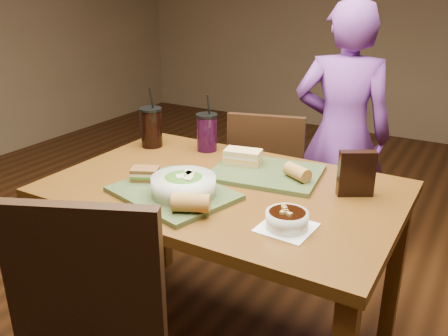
{
  "coord_description": "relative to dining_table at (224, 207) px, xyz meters",
  "views": [
    {
      "loc": [
        0.84,
        -1.43,
        1.46
      ],
      "look_at": [
        0.0,
        0.0,
        0.82
      ],
      "focal_mm": 38.0,
      "sensor_mm": 36.0,
      "label": 1
    }
  ],
  "objects": [
    {
      "name": "dining_table",
      "position": [
        0.0,
        0.0,
        0.0
      ],
      "size": [
        1.3,
        0.85,
        0.75
      ],
      "color": "#593511",
      "rests_on": "ground"
    },
    {
      "name": "chair_far",
      "position": [
        -0.11,
        0.68,
        -0.17
      ],
      "size": [
        0.47,
        0.47,
        0.88
      ],
      "color": "black",
      "rests_on": "ground"
    },
    {
      "name": "diner",
      "position": [
        0.15,
        0.98,
        0.05
      ],
      "size": [
        0.58,
        0.45,
        1.41
      ],
      "primitive_type": "imported",
      "rotation": [
        0.0,
        0.0,
        3.37
      ],
      "color": "#723594",
      "rests_on": "ground"
    },
    {
      "name": "tray_near",
      "position": [
        -0.11,
        -0.17,
        0.1
      ],
      "size": [
        0.49,
        0.42,
        0.02
      ],
      "primitive_type": "cube",
      "rotation": [
        0.0,
        0.0,
        -0.26
      ],
      "color": "#394826",
      "rests_on": "dining_table"
    },
    {
      "name": "tray_far",
      "position": [
        0.09,
        0.18,
        0.1
      ],
      "size": [
        0.46,
        0.37,
        0.02
      ],
      "primitive_type": "cube",
      "rotation": [
        0.0,
        0.0,
        0.14
      ],
      "color": "#394826",
      "rests_on": "dining_table"
    },
    {
      "name": "salad_bowl",
      "position": [
        -0.06,
        -0.18,
        0.15
      ],
      "size": [
        0.23,
        0.23,
        0.08
      ],
      "color": "silver",
      "rests_on": "tray_near"
    },
    {
      "name": "soup_bowl",
      "position": [
        0.34,
        -0.2,
        0.12
      ],
      "size": [
        0.17,
        0.17,
        0.07
      ],
      "color": "white",
      "rests_on": "dining_table"
    },
    {
      "name": "sandwich_near",
      "position": [
        -0.26,
        -0.14,
        0.13
      ],
      "size": [
        0.12,
        0.11,
        0.05
      ],
      "color": "#593819",
      "rests_on": "tray_near"
    },
    {
      "name": "sandwich_far",
      "position": [
        -0.03,
        0.2,
        0.14
      ],
      "size": [
        0.16,
        0.11,
        0.06
      ],
      "color": "tan",
      "rests_on": "tray_far"
    },
    {
      "name": "baguette_near",
      "position": [
        0.04,
        -0.28,
        0.14
      ],
      "size": [
        0.14,
        0.11,
        0.06
      ],
      "primitive_type": "cylinder",
      "rotation": [
        0.0,
        1.57,
        0.44
      ],
      "color": "#AD7533",
      "rests_on": "tray_near"
    },
    {
      "name": "baguette_far",
      "position": [
        0.23,
        0.16,
        0.14
      ],
      "size": [
        0.12,
        0.1,
        0.05
      ],
      "primitive_type": "cylinder",
      "rotation": [
        0.0,
        1.57,
        -0.49
      ],
      "color": "#AD7533",
      "rests_on": "tray_far"
    },
    {
      "name": "cup_cola",
      "position": [
        -0.53,
        0.23,
        0.18
      ],
      "size": [
        0.1,
        0.1,
        0.28
      ],
      "color": "black",
      "rests_on": "dining_table"
    },
    {
      "name": "cup_berry",
      "position": [
        -0.27,
        0.31,
        0.18
      ],
      "size": [
        0.1,
        0.1,
        0.26
      ],
      "color": "black",
      "rests_on": "dining_table"
    },
    {
      "name": "chip_bag",
      "position": [
        0.45,
        0.16,
        0.17
      ],
      "size": [
        0.13,
        0.1,
        0.17
      ],
      "primitive_type": "cube",
      "rotation": [
        0.0,
        0.0,
        0.54
      ],
      "color": "black",
      "rests_on": "dining_table"
    }
  ]
}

